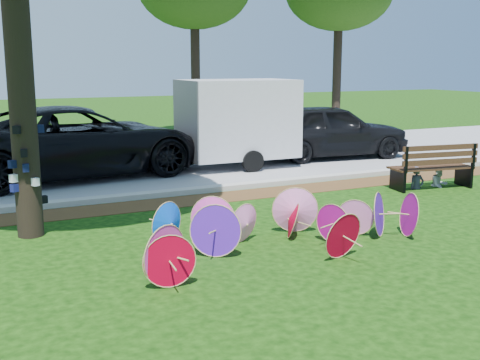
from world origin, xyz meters
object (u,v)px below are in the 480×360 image
(parasol_pile, at_px, (275,226))
(person_left, at_px, (418,167))
(black_van, at_px, (78,142))
(dark_pickup, at_px, (328,131))
(park_bench, at_px, (431,166))
(person_right, at_px, (440,166))
(cargo_trailer, at_px, (238,118))

(parasol_pile, height_order, person_left, person_left)
(parasol_pile, relative_size, person_left, 5.07)
(black_van, distance_m, dark_pickup, 7.66)
(parasol_pile, bearing_deg, park_bench, 24.60)
(black_van, relative_size, person_left, 6.47)
(dark_pickup, relative_size, person_left, 4.88)
(person_left, relative_size, person_right, 1.03)
(park_bench, relative_size, person_left, 1.99)
(park_bench, bearing_deg, person_left, -179.80)
(parasol_pile, xyz_separation_m, black_van, (-1.62, 7.66, 0.55))
(parasol_pile, distance_m, person_left, 5.90)
(cargo_trailer, bearing_deg, person_right, -54.36)
(parasol_pile, bearing_deg, person_left, 26.45)
(park_bench, distance_m, person_right, 0.36)
(dark_pickup, height_order, person_right, dark_pickup)
(parasol_pile, height_order, person_right, person_right)
(person_right, bearing_deg, park_bench, -168.00)
(cargo_trailer, bearing_deg, black_van, 176.09)
(dark_pickup, relative_size, cargo_trailer, 1.62)
(cargo_trailer, height_order, person_left, cargo_trailer)
(cargo_trailer, bearing_deg, person_left, -60.65)
(black_van, distance_m, park_bench, 8.86)
(cargo_trailer, distance_m, park_bench, 5.55)
(black_van, height_order, person_right, black_van)
(park_bench, height_order, person_right, park_bench)
(parasol_pile, relative_size, person_right, 5.23)
(parasol_pile, height_order, cargo_trailer, cargo_trailer)
(cargo_trailer, height_order, park_bench, cargo_trailer)
(park_bench, bearing_deg, cargo_trailer, 129.48)
(black_van, bearing_deg, parasol_pile, -175.37)
(person_left, bearing_deg, black_van, 151.68)
(black_van, relative_size, park_bench, 3.26)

